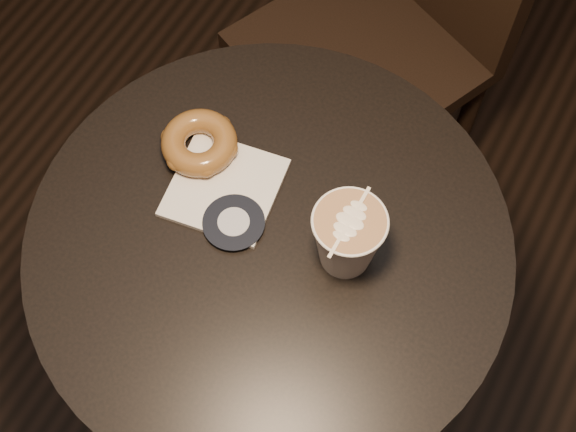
{
  "coord_description": "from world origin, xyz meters",
  "views": [
    {
      "loc": [
        0.26,
        -0.41,
        1.78
      ],
      "look_at": [
        0.01,
        0.03,
        0.79
      ],
      "focal_mm": 50.0,
      "sensor_mm": 36.0,
      "label": 1
    }
  ],
  "objects_px": {
    "doughnut": "(199,143)",
    "latte_cup": "(347,239)",
    "cafe_table": "(271,290)",
    "pastry_bag": "(224,187)"
  },
  "relations": [
    {
      "from": "cafe_table",
      "to": "pastry_bag",
      "type": "distance_m",
      "value": 0.23
    },
    {
      "from": "doughnut",
      "to": "latte_cup",
      "type": "xyz_separation_m",
      "value": [
        0.27,
        -0.05,
        0.03
      ]
    },
    {
      "from": "doughnut",
      "to": "latte_cup",
      "type": "distance_m",
      "value": 0.27
    },
    {
      "from": "cafe_table",
      "to": "latte_cup",
      "type": "distance_m",
      "value": 0.28
    },
    {
      "from": "doughnut",
      "to": "latte_cup",
      "type": "height_order",
      "value": "latte_cup"
    },
    {
      "from": "pastry_bag",
      "to": "doughnut",
      "type": "relative_size",
      "value": 1.34
    },
    {
      "from": "pastry_bag",
      "to": "doughnut",
      "type": "xyz_separation_m",
      "value": [
        -0.06,
        0.04,
        0.02
      ]
    },
    {
      "from": "doughnut",
      "to": "latte_cup",
      "type": "bearing_deg",
      "value": -10.06
    },
    {
      "from": "cafe_table",
      "to": "latte_cup",
      "type": "relative_size",
      "value": 6.66
    },
    {
      "from": "cafe_table",
      "to": "doughnut",
      "type": "bearing_deg",
      "value": 154.53
    }
  ]
}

